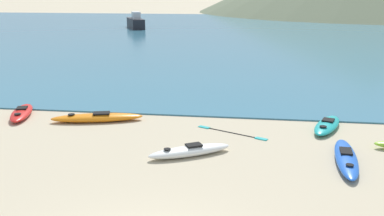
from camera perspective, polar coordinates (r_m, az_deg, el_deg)
name	(u,v)px	position (r m, az deg, el deg)	size (l,w,h in m)	color
bay_water	(239,32)	(52.48, 6.02, 9.52)	(160.00, 70.00, 0.06)	teal
kayak_on_sand_0	(97,118)	(17.80, -11.96, -1.19)	(3.59, 1.63, 0.36)	orange
kayak_on_sand_3	(327,125)	(17.23, 16.78, -2.10)	(1.57, 2.71, 0.34)	teal
kayak_on_sand_4	(22,113)	(19.40, -20.82, -0.55)	(1.50, 2.75, 0.34)	red
kayak_on_sand_5	(190,151)	(13.94, -0.28, -5.46)	(2.63, 1.88, 0.35)	white
kayak_on_sand_6	(346,158)	(14.19, 18.98, -6.01)	(0.91, 3.39, 0.32)	blue
moored_boat_0	(136,22)	(57.79, -7.17, 10.73)	(3.55, 5.57, 2.04)	black
loose_paddle	(232,133)	(16.14, 5.05, -3.14)	(2.57, 1.40, 0.03)	black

